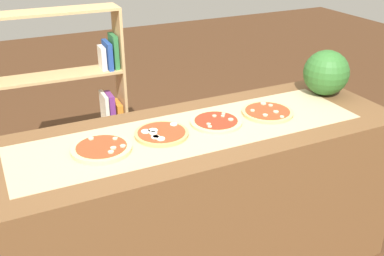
{
  "coord_description": "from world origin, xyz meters",
  "views": [
    {
      "loc": [
        -0.9,
        -1.86,
        1.92
      ],
      "look_at": [
        0.0,
        0.0,
        0.93
      ],
      "focal_mm": 42.97,
      "sensor_mm": 36.0,
      "label": 1
    }
  ],
  "objects_px": {
    "pizza_mushroom_0": "(101,148)",
    "pizza_mozzarella_1": "(161,134)",
    "pizza_mushroom_2": "(216,122)",
    "watermelon": "(326,73)",
    "pizza_mushroom_3": "(267,112)",
    "bookshelf": "(78,113)"
  },
  "relations": [
    {
      "from": "pizza_mushroom_0",
      "to": "pizza_mozzarella_1",
      "type": "xyz_separation_m",
      "value": [
        0.31,
        0.02,
        -0.0
      ]
    },
    {
      "from": "pizza_mushroom_2",
      "to": "watermelon",
      "type": "distance_m",
      "value": 0.8
    },
    {
      "from": "pizza_mushroom_2",
      "to": "pizza_mushroom_3",
      "type": "relative_size",
      "value": 0.98
    },
    {
      "from": "pizza_mushroom_2",
      "to": "pizza_mushroom_3",
      "type": "height_order",
      "value": "pizza_mushroom_3"
    },
    {
      "from": "pizza_mushroom_2",
      "to": "watermelon",
      "type": "height_order",
      "value": "watermelon"
    },
    {
      "from": "watermelon",
      "to": "pizza_mushroom_0",
      "type": "bearing_deg",
      "value": -175.22
    },
    {
      "from": "pizza_mushroom_0",
      "to": "watermelon",
      "type": "height_order",
      "value": "watermelon"
    },
    {
      "from": "pizza_mozzarella_1",
      "to": "pizza_mushroom_2",
      "type": "bearing_deg",
      "value": 1.51
    },
    {
      "from": "pizza_mushroom_0",
      "to": "pizza_mushroom_2",
      "type": "bearing_deg",
      "value": 2.72
    },
    {
      "from": "pizza_mushroom_0",
      "to": "pizza_mushroom_2",
      "type": "height_order",
      "value": "pizza_mushroom_0"
    },
    {
      "from": "pizza_mozzarella_1",
      "to": "bookshelf",
      "type": "distance_m",
      "value": 1.27
    },
    {
      "from": "pizza_mushroom_3",
      "to": "watermelon",
      "type": "xyz_separation_m",
      "value": [
        0.48,
        0.1,
        0.12
      ]
    },
    {
      "from": "pizza_mozzarella_1",
      "to": "pizza_mushroom_2",
      "type": "relative_size",
      "value": 0.98
    },
    {
      "from": "pizza_mozzarella_1",
      "to": "bookshelf",
      "type": "relative_size",
      "value": 0.2
    },
    {
      "from": "pizza_mozzarella_1",
      "to": "pizza_mushroom_2",
      "type": "xyz_separation_m",
      "value": [
        0.31,
        0.01,
        -0.0
      ]
    },
    {
      "from": "watermelon",
      "to": "bookshelf",
      "type": "height_order",
      "value": "bookshelf"
    },
    {
      "from": "pizza_mozzarella_1",
      "to": "pizza_mushroom_3",
      "type": "distance_m",
      "value": 0.62
    },
    {
      "from": "pizza_mushroom_2",
      "to": "pizza_mushroom_0",
      "type": "bearing_deg",
      "value": -177.28
    },
    {
      "from": "pizza_mushroom_0",
      "to": "bookshelf",
      "type": "bearing_deg",
      "value": 83.31
    },
    {
      "from": "pizza_mushroom_3",
      "to": "pizza_mushroom_2",
      "type": "bearing_deg",
      "value": 177.16
    },
    {
      "from": "pizza_mozzarella_1",
      "to": "bookshelf",
      "type": "xyz_separation_m",
      "value": [
        -0.16,
        1.21,
        -0.34
      ]
    },
    {
      "from": "pizza_mushroom_0",
      "to": "watermelon",
      "type": "bearing_deg",
      "value": 4.78
    }
  ]
}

